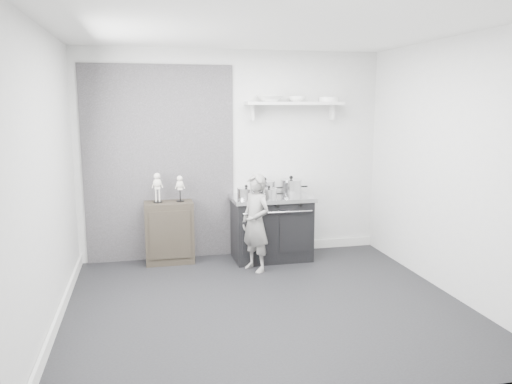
% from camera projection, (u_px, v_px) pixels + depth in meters
% --- Properties ---
extents(ground, '(4.00, 4.00, 0.00)m').
position_uv_depth(ground, '(265.00, 304.00, 5.08)').
color(ground, black).
rests_on(ground, ground).
extents(room_shell, '(4.02, 3.62, 2.71)m').
position_uv_depth(room_shell, '(253.00, 143.00, 4.92)').
color(room_shell, '#BABAB8').
rests_on(room_shell, ground).
extents(wall_shelf, '(1.30, 0.26, 0.24)m').
position_uv_depth(wall_shelf, '(294.00, 104.00, 6.51)').
color(wall_shelf, silver).
rests_on(wall_shelf, room_shell).
extents(stove, '(1.04, 0.65, 0.84)m').
position_uv_depth(stove, '(271.00, 227.00, 6.52)').
color(stove, black).
rests_on(stove, ground).
extents(side_cabinet, '(0.61, 0.35, 0.79)m').
position_uv_depth(side_cabinet, '(169.00, 232.00, 6.37)').
color(side_cabinet, black).
rests_on(side_cabinet, ground).
extents(child, '(0.46, 0.52, 1.19)m').
position_uv_depth(child, '(256.00, 223.00, 6.02)').
color(child, slate).
rests_on(child, ground).
extents(pot_front_left, '(0.32, 0.23, 0.17)m').
position_uv_depth(pot_front_left, '(246.00, 193.00, 6.28)').
color(pot_front_left, '#BEBEC0').
rests_on(pot_front_left, stove).
extents(pot_back_left, '(0.36, 0.27, 0.23)m').
position_uv_depth(pot_back_left, '(265.00, 188.00, 6.54)').
color(pot_back_left, '#BEBEC0').
rests_on(pot_back_left, stove).
extents(pot_back_right, '(0.37, 0.28, 0.24)m').
position_uv_depth(pot_back_right, '(291.00, 186.00, 6.62)').
color(pot_back_right, '#BEBEC0').
rests_on(pot_back_right, stove).
extents(pot_front_center, '(0.29, 0.21, 0.17)m').
position_uv_depth(pot_front_center, '(269.00, 193.00, 6.27)').
color(pot_front_center, '#BEBEC0').
rests_on(pot_front_center, stove).
extents(skeleton_full, '(0.12, 0.08, 0.43)m').
position_uv_depth(skeleton_full, '(157.00, 185.00, 6.23)').
color(skeleton_full, beige).
rests_on(skeleton_full, side_cabinet).
extents(skeleton_torso, '(0.11, 0.07, 0.38)m').
position_uv_depth(skeleton_torso, '(180.00, 187.00, 6.30)').
color(skeleton_torso, beige).
rests_on(skeleton_torso, side_cabinet).
extents(bowl_large, '(0.34, 0.34, 0.08)m').
position_uv_depth(bowl_large, '(270.00, 98.00, 6.42)').
color(bowl_large, white).
rests_on(bowl_large, wall_shelf).
extents(bowl_small, '(0.22, 0.22, 0.07)m').
position_uv_depth(bowl_small, '(297.00, 99.00, 6.50)').
color(bowl_small, white).
rests_on(bowl_small, wall_shelf).
extents(plate_stack, '(0.26, 0.26, 0.06)m').
position_uv_depth(plate_stack, '(329.00, 99.00, 6.60)').
color(plate_stack, white).
rests_on(plate_stack, wall_shelf).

